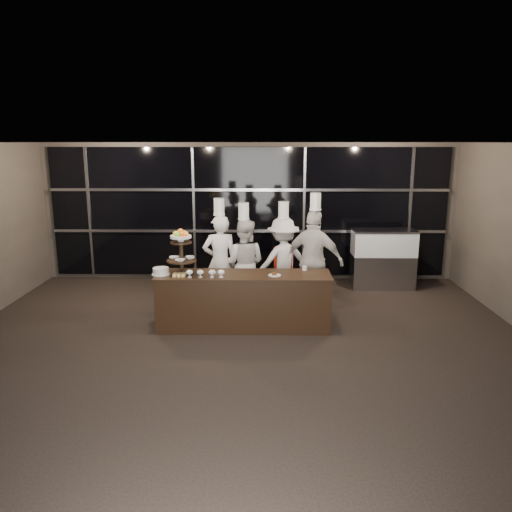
{
  "coord_description": "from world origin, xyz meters",
  "views": [
    {
      "loc": [
        0.31,
        -5.89,
        3.02
      ],
      "look_at": [
        0.19,
        2.23,
        1.15
      ],
      "focal_mm": 35.0,
      "sensor_mm": 36.0,
      "label": 1
    }
  ],
  "objects_px": {
    "buffet_counter": "(244,301)",
    "chef_a": "(220,260)",
    "chef_b": "(244,263)",
    "display_case": "(383,256)",
    "layer_cake": "(161,271)",
    "display_stand": "(181,249)",
    "chef_d": "(314,260)",
    "chef_c": "(283,261)"
  },
  "relations": [
    {
      "from": "chef_b",
      "to": "chef_d",
      "type": "xyz_separation_m",
      "value": [
        1.27,
        -0.21,
        0.1
      ]
    },
    {
      "from": "layer_cake",
      "to": "chef_a",
      "type": "bearing_deg",
      "value": 51.53
    },
    {
      "from": "display_case",
      "to": "chef_a",
      "type": "height_order",
      "value": "chef_a"
    },
    {
      "from": "layer_cake",
      "to": "chef_a",
      "type": "relative_size",
      "value": 0.15
    },
    {
      "from": "chef_c",
      "to": "display_stand",
      "type": "bearing_deg",
      "value": -143.86
    },
    {
      "from": "buffet_counter",
      "to": "chef_a",
      "type": "xyz_separation_m",
      "value": [
        -0.47,
        1.04,
        0.43
      ]
    },
    {
      "from": "buffet_counter",
      "to": "chef_a",
      "type": "relative_size",
      "value": 1.39
    },
    {
      "from": "chef_b",
      "to": "display_case",
      "type": "bearing_deg",
      "value": 23.68
    },
    {
      "from": "layer_cake",
      "to": "display_case",
      "type": "xyz_separation_m",
      "value": [
        4.16,
        2.42,
        -0.29
      ]
    },
    {
      "from": "buffet_counter",
      "to": "chef_c",
      "type": "bearing_deg",
      "value": 60.81
    },
    {
      "from": "display_stand",
      "to": "chef_c",
      "type": "relative_size",
      "value": 0.38
    },
    {
      "from": "buffet_counter",
      "to": "chef_a",
      "type": "height_order",
      "value": "chef_a"
    },
    {
      "from": "chef_a",
      "to": "chef_d",
      "type": "relative_size",
      "value": 0.95
    },
    {
      "from": "display_case",
      "to": "chef_a",
      "type": "xyz_separation_m",
      "value": [
        -3.3,
        -1.34,
        0.21
      ]
    },
    {
      "from": "buffet_counter",
      "to": "display_stand",
      "type": "xyz_separation_m",
      "value": [
        -1.0,
        -0.0,
        0.87
      ]
    },
    {
      "from": "display_case",
      "to": "chef_c",
      "type": "xyz_separation_m",
      "value": [
        -2.14,
        -1.14,
        0.15
      ]
    },
    {
      "from": "chef_d",
      "to": "chef_a",
      "type": "bearing_deg",
      "value": 175.64
    },
    {
      "from": "display_stand",
      "to": "chef_b",
      "type": "bearing_deg",
      "value": 49.11
    },
    {
      "from": "chef_c",
      "to": "chef_d",
      "type": "height_order",
      "value": "chef_d"
    },
    {
      "from": "chef_b",
      "to": "chef_d",
      "type": "height_order",
      "value": "chef_d"
    },
    {
      "from": "chef_b",
      "to": "chef_d",
      "type": "relative_size",
      "value": 0.91
    },
    {
      "from": "chef_b",
      "to": "chef_d",
      "type": "distance_m",
      "value": 1.29
    },
    {
      "from": "display_case",
      "to": "chef_d",
      "type": "distance_m",
      "value": 2.18
    },
    {
      "from": "display_case",
      "to": "display_stand",
      "type": "bearing_deg",
      "value": -148.23
    },
    {
      "from": "layer_cake",
      "to": "chef_b",
      "type": "bearing_deg",
      "value": 41.94
    },
    {
      "from": "layer_cake",
      "to": "chef_a",
      "type": "distance_m",
      "value": 1.39
    },
    {
      "from": "buffet_counter",
      "to": "chef_b",
      "type": "bearing_deg",
      "value": 91.74
    },
    {
      "from": "buffet_counter",
      "to": "display_stand",
      "type": "bearing_deg",
      "value": -179.99
    },
    {
      "from": "display_stand",
      "to": "chef_d",
      "type": "distance_m",
      "value": 2.44
    },
    {
      "from": "chef_b",
      "to": "layer_cake",
      "type": "bearing_deg",
      "value": -138.06
    },
    {
      "from": "chef_a",
      "to": "chef_c",
      "type": "xyz_separation_m",
      "value": [
        1.16,
        0.2,
        -0.06
      ]
    },
    {
      "from": "chef_a",
      "to": "chef_b",
      "type": "height_order",
      "value": "chef_a"
    },
    {
      "from": "display_case",
      "to": "chef_c",
      "type": "height_order",
      "value": "chef_c"
    },
    {
      "from": "buffet_counter",
      "to": "chef_d",
      "type": "bearing_deg",
      "value": 36.3
    },
    {
      "from": "buffet_counter",
      "to": "layer_cake",
      "type": "xyz_separation_m",
      "value": [
        -1.33,
        -0.05,
        0.51
      ]
    },
    {
      "from": "display_stand",
      "to": "chef_a",
      "type": "xyz_separation_m",
      "value": [
        0.53,
        1.04,
        -0.45
      ]
    },
    {
      "from": "layer_cake",
      "to": "chef_d",
      "type": "relative_size",
      "value": 0.14
    },
    {
      "from": "chef_a",
      "to": "display_case",
      "type": "bearing_deg",
      "value": 22.05
    },
    {
      "from": "buffet_counter",
      "to": "display_stand",
      "type": "height_order",
      "value": "display_stand"
    },
    {
      "from": "display_stand",
      "to": "chef_b",
      "type": "relative_size",
      "value": 0.38
    },
    {
      "from": "buffet_counter",
      "to": "chef_c",
      "type": "distance_m",
      "value": 1.46
    },
    {
      "from": "display_stand",
      "to": "chef_a",
      "type": "bearing_deg",
      "value": 62.84
    }
  ]
}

